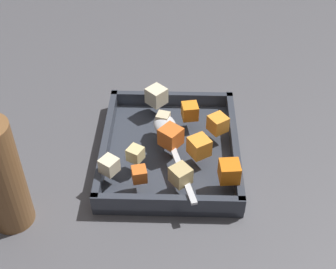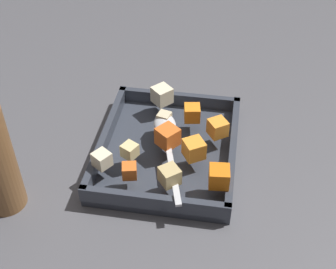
{
  "view_description": "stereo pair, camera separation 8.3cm",
  "coord_description": "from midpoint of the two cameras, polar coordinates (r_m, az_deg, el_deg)",
  "views": [
    {
      "loc": [
        0.63,
        0.0,
        0.6
      ],
      "look_at": [
        0.0,
        -0.01,
        0.05
      ],
      "focal_mm": 50.01,
      "sensor_mm": 36.0,
      "label": 1
    },
    {
      "loc": [
        0.62,
        0.09,
        0.6
      ],
      "look_at": [
        0.0,
        -0.01,
        0.05
      ],
      "focal_mm": 50.01,
      "sensor_mm": 36.0,
      "label": 2
    }
  ],
  "objects": [
    {
      "name": "ground_plane",
      "position": [
        0.86,
        3.67,
        -2.74
      ],
      "size": [
        4.0,
        4.0,
        0.0
      ],
      "primitive_type": "plane",
      "color": "#4C4C51"
    },
    {
      "name": "baking_dish",
      "position": [
        0.85,
        2.77,
        -2.13
      ],
      "size": [
        0.29,
        0.24,
        0.04
      ],
      "color": "#333842",
      "rests_on": "ground_plane"
    },
    {
      "name": "carrot_chunk_rim_edge",
      "position": [
        0.84,
        8.88,
        0.7
      ],
      "size": [
        0.04,
        0.04,
        0.03
      ],
      "primitive_type": "cube",
      "rotation": [
        0.0,
        0.0,
        3.75
      ],
      "color": "orange",
      "rests_on": "baking_dish"
    },
    {
      "name": "carrot_chunk_corner_nw",
      "position": [
        0.87,
        5.68,
        2.51
      ],
      "size": [
        0.03,
        0.03,
        0.03
      ],
      "primitive_type": "cube",
      "rotation": [
        0.0,
        0.0,
        1.74
      ],
      "color": "orange",
      "rests_on": "baking_dish"
    },
    {
      "name": "carrot_chunk_back_center",
      "position": [
        0.79,
        6.17,
        -1.89
      ],
      "size": [
        0.04,
        0.04,
        0.03
      ],
      "primitive_type": "cube",
      "rotation": [
        0.0,
        0.0,
        3.7
      ],
      "color": "orange",
      "rests_on": "baking_dish"
    },
    {
      "name": "carrot_chunk_near_spoon",
      "position": [
        0.76,
        -1.62,
        -4.6
      ],
      "size": [
        0.03,
        0.03,
        0.02
      ],
      "primitive_type": "cube",
      "rotation": [
        0.0,
        0.0,
        4.94
      ],
      "color": "orange",
      "rests_on": "baking_dish"
    },
    {
      "name": "carrot_chunk_heap_side",
      "position": [
        0.75,
        9.4,
        -5.24
      ],
      "size": [
        0.04,
        0.04,
        0.03
      ],
      "primitive_type": "cube",
      "rotation": [
        0.0,
        0.0,
        0.09
      ],
      "color": "orange",
      "rests_on": "baking_dish"
    },
    {
      "name": "carrot_chunk_front_center",
      "position": [
        0.81,
        2.87,
        -0.37
      ],
      "size": [
        0.05,
        0.05,
        0.03
      ],
      "primitive_type": "cube",
      "rotation": [
        0.0,
        0.0,
        0.89
      ],
      "color": "orange",
      "rests_on": "baking_dish"
    },
    {
      "name": "potato_chunk_far_left",
      "position": [
        0.78,
        -5.07,
        -3.18
      ],
      "size": [
        0.04,
        0.04,
        0.03
      ],
      "primitive_type": "cube",
      "rotation": [
        0.0,
        0.0,
        0.96
      ],
      "color": "beige",
      "rests_on": "baking_dish"
    },
    {
      "name": "potato_chunk_far_right",
      "position": [
        0.91,
        1.87,
        4.73
      ],
      "size": [
        0.05,
        0.05,
        0.03
      ],
      "primitive_type": "cube",
      "rotation": [
        0.0,
        0.0,
        5.52
      ],
      "color": "beige",
      "rests_on": "baking_dish"
    },
    {
      "name": "potato_chunk_mid_right",
      "position": [
        0.86,
        2.29,
        1.86
      ],
      "size": [
        0.03,
        0.03,
        0.02
      ],
      "primitive_type": "cube",
      "rotation": [
        0.0,
        0.0,
        2.88
      ],
      "color": "beige",
      "rests_on": "baking_dish"
    },
    {
      "name": "potato_chunk_corner_ne",
      "position": [
        0.79,
        -1.73,
        -2.1
      ],
      "size": [
        0.03,
        0.03,
        0.02
      ],
      "primitive_type": "cube",
      "rotation": [
        0.0,
        0.0,
        1.07
      ],
      "color": "#E0CC89",
      "rests_on": "baking_dish"
    },
    {
      "name": "potato_chunk_corner_sw",
      "position": [
        0.75,
        3.37,
        -5.18
      ],
      "size": [
        0.04,
        0.04,
        0.03
      ],
      "primitive_type": "cube",
      "rotation": [
        0.0,
        0.0,
        0.68
      ],
      "color": "tan",
      "rests_on": "baking_dish"
    },
    {
      "name": "serving_spoon",
      "position": [
        0.84,
        2.54,
        0.42
      ],
      "size": [
        0.22,
        0.08,
        0.02
      ],
      "rotation": [
        0.0,
        0.0,
        0.28
      ],
      "color": "silver",
      "rests_on": "baking_dish"
    }
  ]
}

